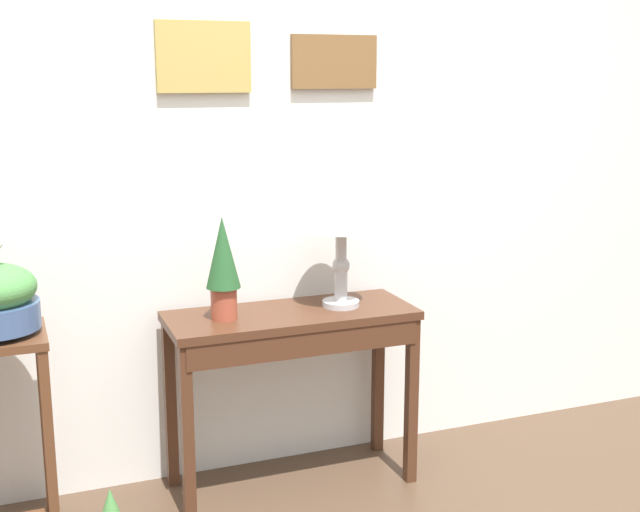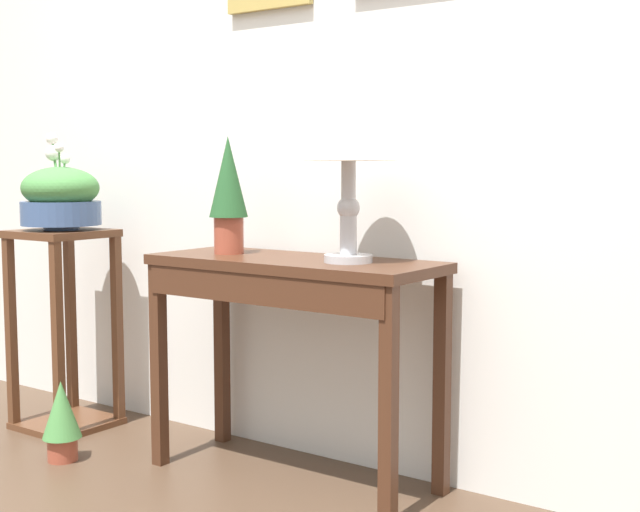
{
  "view_description": "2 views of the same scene",
  "coord_description": "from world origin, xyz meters",
  "px_view_note": "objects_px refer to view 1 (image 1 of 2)",
  "views": [
    {
      "loc": [
        -1.14,
        -1.82,
        1.72
      ],
      "look_at": [
        0.03,
        1.21,
        1.01
      ],
      "focal_mm": 46.58,
      "sensor_mm": 36.0,
      "label": 1
    },
    {
      "loc": [
        1.7,
        -1.03,
        1.07
      ],
      "look_at": [
        0.09,
        1.22,
        0.79
      ],
      "focal_mm": 48.94,
      "sensor_mm": 36.0,
      "label": 2
    }
  ],
  "objects_px": {
    "console_table": "(293,342)",
    "potted_plant_on_console": "(223,263)",
    "pedestal_stand_left": "(5,442)",
    "table_lamp": "(341,214)"
  },
  "relations": [
    {
      "from": "console_table",
      "to": "potted_plant_on_console",
      "type": "distance_m",
      "value": 0.45
    },
    {
      "from": "potted_plant_on_console",
      "to": "pedestal_stand_left",
      "type": "bearing_deg",
      "value": -175.95
    },
    {
      "from": "pedestal_stand_left",
      "to": "console_table",
      "type": "bearing_deg",
      "value": 2.24
    },
    {
      "from": "console_table",
      "to": "pedestal_stand_left",
      "type": "distance_m",
      "value": 1.16
    },
    {
      "from": "table_lamp",
      "to": "console_table",
      "type": "bearing_deg",
      "value": -174.26
    },
    {
      "from": "potted_plant_on_console",
      "to": "pedestal_stand_left",
      "type": "height_order",
      "value": "potted_plant_on_console"
    },
    {
      "from": "table_lamp",
      "to": "pedestal_stand_left",
      "type": "height_order",
      "value": "table_lamp"
    },
    {
      "from": "table_lamp",
      "to": "pedestal_stand_left",
      "type": "bearing_deg",
      "value": -177.18
    },
    {
      "from": "table_lamp",
      "to": "potted_plant_on_console",
      "type": "distance_m",
      "value": 0.53
    },
    {
      "from": "potted_plant_on_console",
      "to": "pedestal_stand_left",
      "type": "xyz_separation_m",
      "value": [
        -0.85,
        -0.06,
        -0.59
      ]
    }
  ]
}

